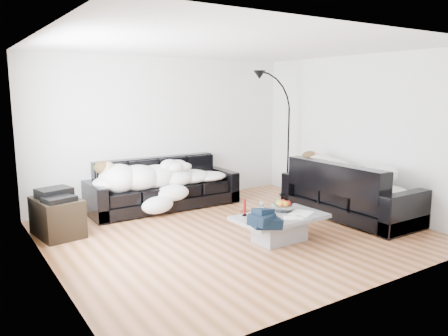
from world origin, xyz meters
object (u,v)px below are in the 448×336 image
sleeper_right (350,177)px  av_cabinet (57,217)px  wine_glass_b (259,212)px  sleeper_back (165,172)px  sofa_back (164,184)px  wine_glass_a (262,208)px  shoes (248,215)px  sofa_right (350,189)px  coffee_table (280,228)px  fruit_bowl (283,205)px  floor_lamp (288,142)px  stereo (56,194)px  wine_glass_c (273,211)px  candle_left (244,208)px  candle_right (245,207)px

sleeper_right → av_cabinet: (-4.17, 1.58, -0.39)m
wine_glass_b → av_cabinet: bearing=140.0°
sleeper_back → wine_glass_b: (0.26, -2.31, -0.20)m
sofa_back → av_cabinet: size_ratio=3.33×
wine_glass_a → shoes: 1.14m
wine_glass_a → sleeper_right: bearing=4.8°
sofa_right → coffee_table: (-1.71, -0.30, -0.27)m
sleeper_back → fruit_bowl: size_ratio=8.14×
sofa_back → wine_glass_a: sofa_back is taller
fruit_bowl → wine_glass_b: bearing=-169.1°
wine_glass_b → sleeper_back: bearing=96.5°
coffee_table → floor_lamp: bearing=46.7°
coffee_table → wine_glass_b: wine_glass_b is taller
stereo → av_cabinet: bearing=0.0°
sofa_back → shoes: 1.61m
sleeper_back → fruit_bowl: 2.35m
stereo → coffee_table: bearing=-51.8°
stereo → wine_glass_a: bearing=-52.1°
sleeper_back → shoes: (0.83, -1.28, -0.59)m
sleeper_right → wine_glass_c: sleeper_right is taller
stereo → sofa_back: bearing=1.5°
wine_glass_c → fruit_bowl: bearing=27.4°
fruit_bowl → wine_glass_a: 0.39m
fruit_bowl → wine_glass_b: fruit_bowl is taller
sleeper_back → wine_glass_a: bearing=-80.9°
shoes → stereo: size_ratio=1.08×
wine_glass_c → av_cabinet: wine_glass_c is taller
fruit_bowl → floor_lamp: size_ratio=0.13×
sleeper_back → wine_glass_b: 2.33m
sofa_back → candle_left: size_ratio=11.48×
candle_left → floor_lamp: floor_lamp is taller
sleeper_right → fruit_bowl: sleeper_right is taller
candle_left → stereo: (-2.04, 1.63, 0.13)m
sleeper_right → floor_lamp: size_ratio=0.92×
fruit_bowl → wine_glass_c: 0.37m
wine_glass_b → floor_lamp: floor_lamp is taller
sofa_back → fruit_bowl: (0.75, -2.27, 0.02)m
sleeper_back → coffee_table: size_ratio=1.78×
sleeper_back → floor_lamp: (2.40, -0.43, 0.40)m
fruit_bowl → av_cabinet: 3.16m
sleeper_back → wine_glass_b: bearing=-83.5°
sleeper_right → stereo: 4.46m
sleeper_right → coffee_table: bearing=100.0°
sleeper_right → wine_glass_b: 2.04m
wine_glass_a → candle_right: (-0.19, 0.11, 0.02)m
candle_left → shoes: 1.17m
wine_glass_a → floor_lamp: bearing=41.5°
sofa_right → fruit_bowl: (-1.52, -0.15, -0.01)m
fruit_bowl → shoes: (0.08, 0.94, -0.39)m
sleeper_back → sleeper_right: (2.27, -2.07, 0.02)m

